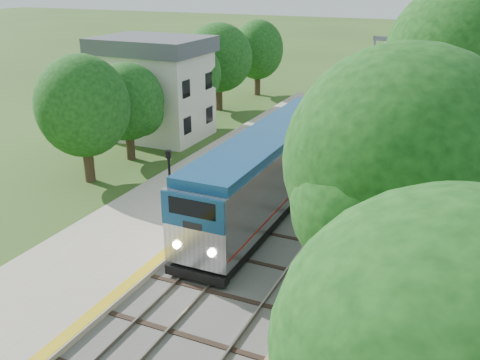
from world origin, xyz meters
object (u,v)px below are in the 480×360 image
at_px(signal_farside, 399,133).
at_px(signal_gantry, 411,51).
at_px(train, 406,55).
at_px(station_building, 154,87).
at_px(lamppost_far, 170,193).

bearing_deg(signal_farside, signal_gantry, 96.83).
bearing_deg(train, station_building, -109.19).
distance_m(train, lamppost_far, 54.97).
bearing_deg(signal_farside, station_building, 163.03).
bearing_deg(station_building, train, 70.81).
relative_size(train, signal_farside, 17.57).
bearing_deg(station_building, signal_gantry, 56.62).
distance_m(signal_gantry, signal_farside, 31.38).
bearing_deg(signal_gantry, station_building, -123.38).
height_order(signal_gantry, signal_farside, signal_farside).
bearing_deg(lamppost_far, station_building, 125.33).
distance_m(signal_gantry, lamppost_far, 40.17).
height_order(train, signal_farside, signal_farside).
relative_size(station_building, lamppost_far, 2.11).
xyz_separation_m(train, lamppost_far, (-3.63, -54.85, -0.06)).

